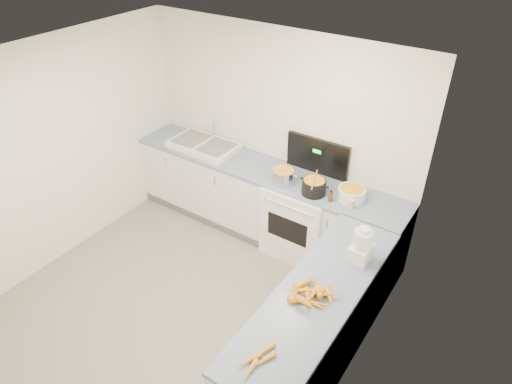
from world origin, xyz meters
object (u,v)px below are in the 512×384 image
Objects in this scene: sink at (204,145)px; steel_pot at (284,177)px; spice_jar at (351,204)px; stove at (302,216)px; food_processor at (362,246)px; mixing_bowl at (352,194)px; extract_bottle at (331,197)px; black_pot at (314,188)px.

sink reaches higher than steel_pot.
sink is at bearing 175.42° from spice_jar.
stove is at bearing 166.51° from spice_jar.
spice_jar is at bearing 120.15° from food_processor.
extract_bottle is (-0.16, -0.16, -0.01)m from mixing_bowl.
mixing_bowl is at bearing 0.16° from stove.
black_pot is 0.74× the size of food_processor.
sink is at bearing 173.69° from steel_pot.
steel_pot is at bearing 176.52° from extract_bottle.
extract_bottle is (0.40, -0.16, 0.52)m from stove.
stove is 4.74× the size of mixing_bowl.
extract_bottle is at bearing -177.84° from spice_jar.
stove is at bearing -179.84° from mixing_bowl.
stove reaches higher than food_processor.
sink is at bearing 179.60° from mixing_bowl.
mixing_bowl is at bearing 44.75° from extract_bottle.
food_processor is (1.21, -0.70, 0.08)m from steel_pot.
mixing_bowl is 0.17m from spice_jar.
stove is at bearing -0.62° from sink.
stove is 1.45m from food_processor.
black_pot is 1.09m from food_processor.
stove reaches higher than steel_pot.
extract_bottle is at bearing -21.71° from stove.
steel_pot is 0.89× the size of mixing_bowl.
sink is 2.99× the size of mixing_bowl.
black_pot reaches higher than extract_bottle.
steel_pot is 2.65× the size of spice_jar.
sink is 2.61m from food_processor.
extract_bottle is at bearing -3.48° from steel_pot.
food_processor is at bearing -61.04° from mixing_bowl.
steel_pot reaches higher than extract_bottle.
food_processor reaches higher than spice_jar.
stove is 0.58m from black_pot.
spice_jar is 0.27× the size of food_processor.
steel_pot is 0.38m from black_pot.
food_processor is at bearing -46.98° from extract_bottle.
sink is 1.86m from extract_bottle.
sink is 8.92× the size of spice_jar.
food_processor is at bearing -59.85° from spice_jar.
spice_jar is at bearing -1.92° from steel_pot.
black_pot is (0.18, -0.12, 0.54)m from stove.
mixing_bowl is at bearing 9.40° from steel_pot.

